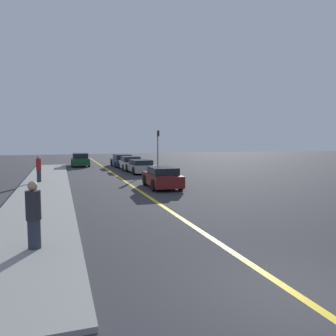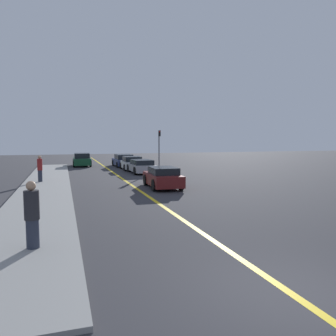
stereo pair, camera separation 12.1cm
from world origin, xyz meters
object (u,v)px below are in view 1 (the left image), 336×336
object	(u,v)px
car_near_right_lane	(162,177)
traffic_light	(158,146)
car_ahead_center	(140,166)
car_far_distant	(130,163)
car_parked_left_lot	(122,161)
pedestrian_near_curb	(34,215)
pedestrian_mid_group	(39,169)
car_oncoming_far	(80,160)

from	to	relation	value
car_near_right_lane	traffic_light	world-z (taller)	traffic_light
car_ahead_center	car_far_distant	xyz separation A→B (m)	(-0.19, 3.35, 0.04)
car_parked_left_lot	pedestrian_near_curb	world-z (taller)	pedestrian_near_curb
car_near_right_lane	pedestrian_mid_group	distance (m)	8.60
car_ahead_center	traffic_light	xyz separation A→B (m)	(2.23, 2.04, 1.75)
car_near_right_lane	pedestrian_mid_group	size ratio (longest dim) A/B	2.26
traffic_light	car_oncoming_far	bearing A→B (deg)	134.52
pedestrian_mid_group	traffic_light	xyz separation A→B (m)	(10.28, 6.40, 1.34)
car_near_right_lane	traffic_light	size ratio (longest dim) A/B	1.06
pedestrian_mid_group	car_oncoming_far	bearing A→B (deg)	75.45
car_near_right_lane	pedestrian_near_curb	distance (m)	11.95
pedestrian_near_curb	car_ahead_center	bearing A→B (deg)	68.57
car_parked_left_lot	traffic_light	world-z (taller)	traffic_light
car_ahead_center	pedestrian_mid_group	size ratio (longest dim) A/B	2.45
car_near_right_lane	car_oncoming_far	bearing A→B (deg)	104.75
pedestrian_near_curb	traffic_light	world-z (taller)	traffic_light
pedestrian_mid_group	car_ahead_center	bearing A→B (deg)	28.43
car_near_right_lane	pedestrian_near_curb	bearing A→B (deg)	-121.37
car_parked_left_lot	traffic_light	distance (m)	6.06
car_far_distant	car_oncoming_far	distance (m)	7.14
car_parked_left_lot	car_ahead_center	bearing A→B (deg)	-88.15
car_parked_left_lot	pedestrian_mid_group	size ratio (longest dim) A/B	2.54
car_near_right_lane	car_far_distant	world-z (taller)	car_far_distant
car_oncoming_far	car_parked_left_lot	bearing A→B (deg)	-20.63
car_ahead_center	car_oncoming_far	distance (m)	10.08
car_parked_left_lot	car_oncoming_far	xyz separation A→B (m)	(-4.29, 1.70, 0.06)
car_far_distant	car_ahead_center	bearing A→B (deg)	-85.57
car_far_distant	pedestrian_mid_group	bearing A→B (deg)	-134.41
car_far_distant	car_parked_left_lot	xyz separation A→B (m)	(-0.11, 3.92, 0.01)
car_near_right_lane	traffic_light	xyz separation A→B (m)	(2.94, 10.86, 1.71)
car_oncoming_far	pedestrian_near_curb	xyz separation A→B (m)	(-2.76, -27.71, 0.32)
car_ahead_center	car_parked_left_lot	world-z (taller)	car_parked_left_lot
traffic_light	car_ahead_center	bearing A→B (deg)	-137.52
car_far_distant	car_near_right_lane	bearing A→B (deg)	-91.30
car_far_distant	traffic_light	bearing A→B (deg)	-27.43
pedestrian_mid_group	traffic_light	bearing A→B (deg)	31.90
car_near_right_lane	car_ahead_center	world-z (taller)	car_near_right_lane
car_parked_left_lot	car_oncoming_far	size ratio (longest dim) A/B	1.06
car_far_distant	pedestrian_mid_group	size ratio (longest dim) A/B	2.22
pedestrian_near_curb	car_far_distant	bearing A→B (deg)	72.04
car_oncoming_far	pedestrian_mid_group	bearing A→B (deg)	-103.60
car_far_distant	pedestrian_near_curb	world-z (taller)	pedestrian_near_curb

